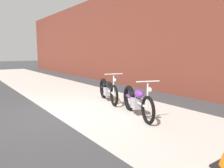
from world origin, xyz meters
name	(u,v)px	position (x,y,z in m)	size (l,w,h in m)	color
ground_plane	(54,116)	(0.00, 0.00, 0.00)	(80.00, 80.00, 0.00)	#38383A
sidewalk_slab	(108,106)	(0.00, 1.75, 0.00)	(36.00, 3.50, 0.01)	#B2ADA3
brick_building_wall	(181,33)	(0.00, 5.20, 2.44)	(36.00, 0.50, 4.88)	brown
motorcycle_black	(107,89)	(-0.69, 2.19, 0.40)	(1.94, 0.85, 1.03)	black
motorcycle_purple	(135,100)	(1.18, 1.85, 0.40)	(1.92, 0.89, 1.03)	black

